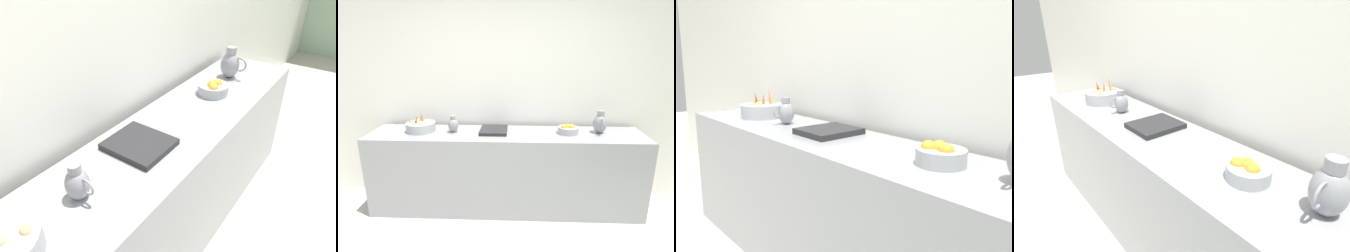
{
  "view_description": "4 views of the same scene",
  "coord_description": "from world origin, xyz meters",
  "views": [
    {
      "loc": [
        -0.65,
        -1.2,
        1.94
      ],
      "look_at": [
        -1.39,
        -0.13,
        1.12
      ],
      "focal_mm": 33.12,
      "sensor_mm": 36.0,
      "label": 1
    },
    {
      "loc": [
        1.36,
        0.13,
        1.87
      ],
      "look_at": [
        -1.49,
        0.01,
        1.01
      ],
      "focal_mm": 29.34,
      "sensor_mm": 36.0,
      "label": 2
    },
    {
      "loc": [
        -0.24,
        1.57,
        1.39
      ],
      "look_at": [
        -1.45,
        0.16,
        1.03
      ],
      "focal_mm": 38.49,
      "sensor_mm": 36.0,
      "label": 3
    },
    {
      "loc": [
        -0.6,
        1.34,
        1.66
      ],
      "look_at": [
        -1.53,
        0.22,
        1.06
      ],
      "focal_mm": 28.41,
      "sensor_mm": 36.0,
      "label": 4
    }
  ],
  "objects": [
    {
      "name": "tile_wall_left",
      "position": [
        -1.95,
        0.51,
        1.5
      ],
      "size": [
        0.1,
        8.89,
        3.0
      ],
      "primitive_type": "cube",
      "color": "white",
      "rests_on": "ground_plane"
    },
    {
      "name": "orange_bowl",
      "position": [
        -1.55,
        0.69,
        0.97
      ],
      "size": [
        0.22,
        0.22,
        0.11
      ],
      "color": "#9EA0A5",
      "rests_on": "prep_counter"
    },
    {
      "name": "vegetable_colander",
      "position": [
        -1.57,
        -0.96,
        0.97
      ],
      "size": [
        0.33,
        0.33,
        0.23
      ],
      "color": "#9EA0A5",
      "rests_on": "prep_counter"
    },
    {
      "name": "metal_pitcher_tall",
      "position": [
        -1.59,
        1.04,
        1.03
      ],
      "size": [
        0.21,
        0.15,
        0.25
      ],
      "color": "gray",
      "rests_on": "prep_counter"
    },
    {
      "name": "counter_sink_basin",
      "position": [
        -1.58,
        -0.13,
        0.94
      ],
      "size": [
        0.34,
        0.3,
        0.04
      ],
      "primitive_type": "cube",
      "color": "#232326",
      "rests_on": "prep_counter"
    },
    {
      "name": "prep_counter",
      "position": [
        -1.54,
        0.01,
        0.46
      ],
      "size": [
        0.6,
        3.05,
        0.92
      ],
      "primitive_type": "cube",
      "color": "gray",
      "rests_on": "ground_plane"
    },
    {
      "name": "metal_pitcher_short",
      "position": [
        -1.55,
        -0.59,
        1.0
      ],
      "size": [
        0.16,
        0.11,
        0.19
      ],
      "color": "gray",
      "rests_on": "prep_counter"
    }
  ]
}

